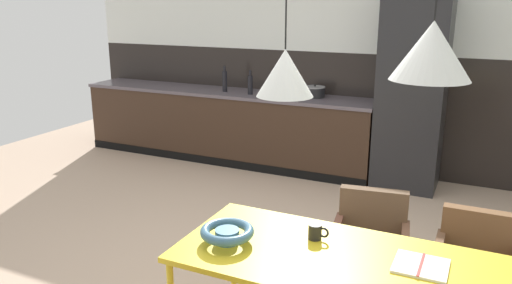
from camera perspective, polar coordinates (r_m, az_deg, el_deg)
The scene contains 14 objects.
back_wall_splashback_dark at distance 6.15m, azimuth 11.20°, elevation 3.39°, with size 7.36×0.12×1.41m, color black.
kitchen_counter at distance 6.45m, azimuth -3.60°, elevation 1.92°, with size 3.89×0.63×0.90m.
refrigerator_column at distance 5.62m, azimuth 17.35°, elevation 5.31°, with size 0.68×0.60×2.08m, color #232326.
dining_table at distance 2.63m, azimuth 9.75°, elevation -13.84°, with size 1.69×0.78×0.75m.
armchair_by_stool at distance 3.38m, azimuth 23.92°, elevation -12.00°, with size 0.49×0.47×0.76m.
armchair_near_window at distance 3.48m, azimuth 12.96°, elevation -10.27°, with size 0.54×0.53×0.77m.
fruit_bowl at distance 2.71m, azimuth -3.31°, elevation -10.27°, with size 0.29×0.29×0.09m.
open_book at distance 2.62m, azimuth 18.29°, elevation -13.26°, with size 0.25×0.24×0.02m.
mug_wide_latte at distance 2.76m, azimuth 6.83°, elevation -10.12°, with size 0.12×0.07×0.08m.
cooking_pot at distance 5.95m, azimuth 6.72°, elevation 5.71°, with size 0.24×0.24×0.15m.
bottle_spice_small at distance 6.29m, azimuth -3.58°, elevation 7.01°, with size 0.06×0.06×0.32m.
bottle_wine_green at distance 6.08m, azimuth -0.66°, elevation 6.61°, with size 0.06×0.06×0.29m.
pendant_lamp_over_table_near at distance 2.45m, azimuth 3.34°, elevation 7.92°, with size 0.28×0.28×1.23m.
pendant_lamp_over_table_far at distance 2.21m, azimuth 19.41°, elevation 9.82°, with size 0.33×0.33×1.09m.
Camera 1 is at (1.43, -2.88, 1.99)m, focal length 35.06 mm.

